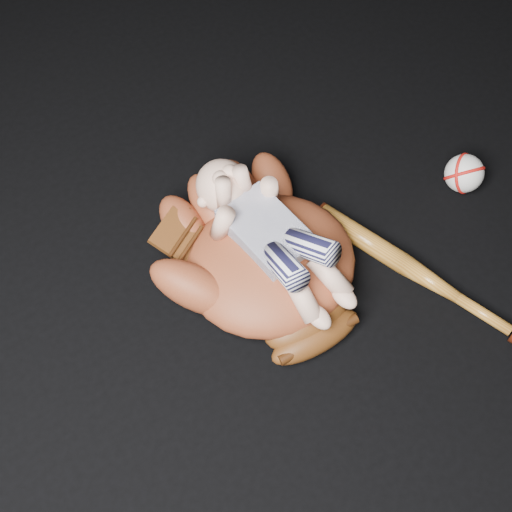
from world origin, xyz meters
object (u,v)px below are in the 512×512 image
at_px(baseball_glove, 271,259).
at_px(baseball, 464,173).
at_px(newborn_baby, 277,238).
at_px(baseball_bat, 415,271).

relative_size(baseball_glove, baseball, 5.72).
height_order(newborn_baby, baseball, newborn_baby).
xyz_separation_m(baseball_bat, baseball, (0.22, 0.11, 0.02)).
relative_size(baseball_glove, newborn_baby, 1.22).
height_order(baseball_glove, baseball, baseball_glove).
bearing_deg(newborn_baby, baseball_bat, -40.90).
distance_m(baseball_glove, baseball_bat, 0.28).
relative_size(newborn_baby, baseball, 4.70).
bearing_deg(baseball_bat, newborn_baby, 145.17).
relative_size(baseball_bat, baseball, 5.51).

